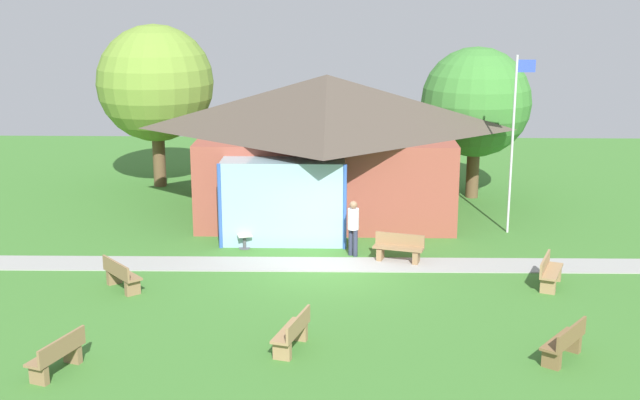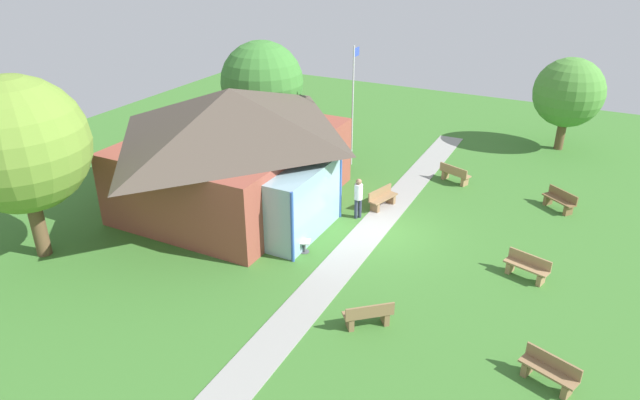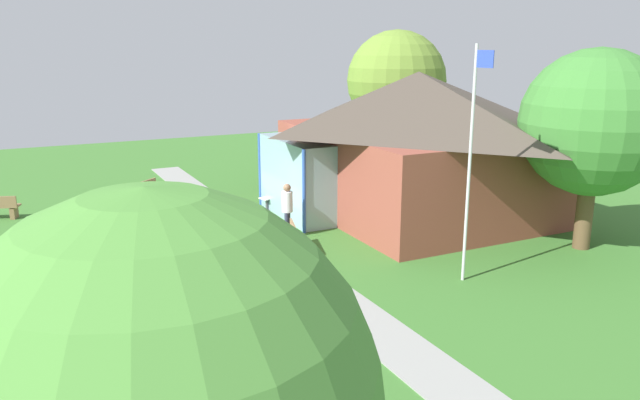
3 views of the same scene
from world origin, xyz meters
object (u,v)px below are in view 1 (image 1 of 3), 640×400
Objects in this scene: pavilion at (325,142)px; bench_mid_right at (550,273)px; flagpole at (514,137)px; patio_chair_porch_left at (244,235)px; bench_front_center at (293,333)px; bench_mid_left at (121,276)px; bench_front_left at (58,356)px; visitor_on_path at (353,224)px; tree_behind_pavilion_left at (155,84)px; tree_behind_pavilion_right at (476,102)px; bench_rear_near_path at (399,249)px; bench_front_right at (565,343)px.

bench_mid_right is at bearing -50.94° from pavilion.
patio_chair_porch_left is (-8.70, -1.95, -2.83)m from flagpole.
flagpole is at bearing -18.62° from bench_front_center.
bench_front_left is at bearing -41.19° from bench_mid_left.
tree_behind_pavilion_left is (-7.87, 9.05, 3.21)m from visitor_on_path.
bench_mid_right is 9.41m from patio_chair_porch_left.
visitor_on_path is at bearing -122.43° from tree_behind_pavilion_right.
flagpole is at bearing -25.97° from tree_behind_pavilion_left.
bench_mid_left is at bearing 34.69° from patio_chair_porch_left.
bench_mid_left is 0.22× the size of tree_behind_pavilion_left.
patio_chair_porch_left is at bearing -62.01° from tree_behind_pavilion_left.
tree_behind_pavilion_right is (8.19, 6.77, 3.31)m from patio_chair_porch_left.
bench_mid_left is 15.71m from tree_behind_pavilion_right.
tree_behind_pavilion_left reaches higher than bench_front_center.
tree_behind_pavilion_left reaches higher than flagpole.
bench_rear_near_path is (7.78, 7.68, 0.00)m from bench_front_left.
flagpole reaches higher than tree_behind_pavilion_right.
bench_front_left and bench_front_right have the same top height.
flagpole is at bearing -22.55° from pavilion.
bench_front_center is 1.82× the size of patio_chair_porch_left.
visitor_on_path reaches higher than bench_front_center.
bench_rear_near_path is 1.82× the size of patio_chair_porch_left.
tree_behind_pavilion_left reaches higher than bench_mid_left.
tree_behind_pavilion_right is at bearing -96.51° from bench_rear_near_path.
bench_mid_right is (0.12, -5.23, -2.85)m from flagpole.
bench_front_left is at bearing -85.19° from tree_behind_pavilion_left.
bench_front_left is 1.00× the size of bench_front_center.
bench_mid_left is (-4.90, 3.77, 0.00)m from bench_front_center.
bench_mid_right is at bearing 27.78° from bench_front_right.
flagpole is (6.22, -2.58, 0.65)m from pavilion.
tree_behind_pavilion_right reaches higher than bench_rear_near_path.
flagpole is 3.78× the size of bench_rear_near_path.
bench_mid_left is at bearing 34.96° from bench_rear_near_path.
bench_mid_right is 0.27× the size of tree_behind_pavilion_right.
tree_behind_pavilion_left reaches higher than patio_chair_porch_left.
bench_front_left is 1.00× the size of bench_rear_near_path.
bench_rear_near_path is at bearing 62.87° from bench_front_right.
pavilion is 1.47× the size of tree_behind_pavilion_left.
flagpole is 4.87m from tree_behind_pavilion_right.
bench_front_right is 0.25× the size of tree_behind_pavilion_right.
bench_front_right is (11.01, 0.94, 0.00)m from bench_front_left.
flagpole reaches higher than bench_front_right.
flagpole reaches higher than bench_mid_right.
bench_rear_near_path is 8.15m from bench_mid_left.
tree_behind_pavilion_left is (-1.45, 17.26, 3.82)m from bench_front_left.
flagpole is 4.14× the size of bench_mid_left.
patio_chair_porch_left is (-4.80, 1.24, 0.01)m from bench_rear_near_path.
visitor_on_path is (3.44, -0.71, 0.61)m from patio_chair_porch_left.
pavilion reaches higher than patio_chair_porch_left.
bench_mid_right is 10.60m from tree_behind_pavilion_right.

